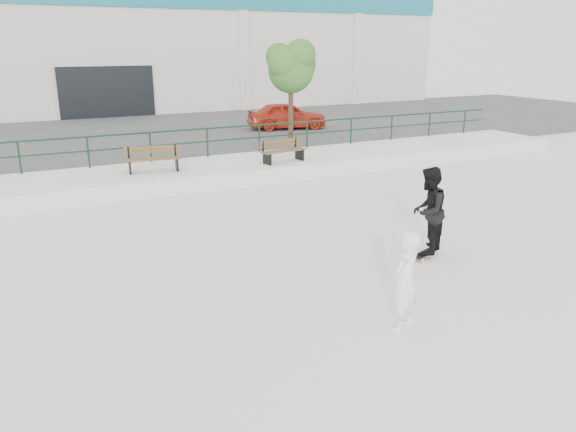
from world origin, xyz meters
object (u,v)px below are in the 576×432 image
red_car (287,115)px  skateboard (425,254)px  tree (291,65)px  standing_skater (428,211)px  bench_left (153,159)px  seated_skater (405,281)px  bench_right (283,151)px

red_car → skateboard: 15.66m
tree → standing_skater: 12.52m
bench_left → skateboard: bench_left is taller
skateboard → seated_skater: 3.40m
standing_skater → seated_skater: standing_skater is taller
bench_left → skateboard: (3.53, -8.66, -0.82)m
skateboard → seated_skater: seated_skater is taller
bench_left → red_car: red_car is taller
red_car → bench_right: bearing=165.9°
bench_right → tree: bearing=49.5°
bench_right → skateboard: (-0.73, -8.15, -0.80)m
seated_skater → bench_right: bearing=-130.4°
bench_left → tree: 7.75m
red_car → standing_skater: size_ratio=1.99×
standing_skater → bench_right: bearing=-129.0°
red_car → bench_left: bearing=142.8°
bench_left → standing_skater: standing_skater is taller
tree → skateboard: 12.74m
skateboard → seated_skater: size_ratio=0.49×
bench_right → seated_skater: 10.89m
skateboard → standing_skater: (-0.00, 0.00, 0.94)m
tree → seated_skater: 15.42m
tree → skateboard: size_ratio=5.03×
skateboard → tree: bearing=55.8°
skateboard → standing_skater: bearing=146.0°
tree → bench_left: bearing=-153.7°
skateboard → seated_skater: (-2.40, -2.29, 0.74)m
bench_right → tree: (2.28, 3.75, 2.65)m
red_car → seated_skater: (-6.80, -17.28, -0.31)m
bench_left → seated_skater: seated_skater is taller
red_car → seated_skater: bearing=172.6°
bench_right → seated_skater: (-3.13, -10.43, -0.06)m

